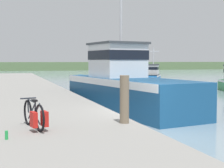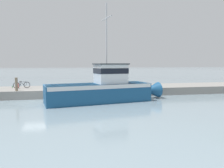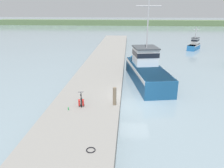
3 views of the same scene
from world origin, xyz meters
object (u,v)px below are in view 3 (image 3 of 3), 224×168
object	(u,v)px
boat_orange_near	(194,45)
water_bottle_on_curb	(68,109)
fishing_boat_main	(146,69)
mooring_post	(115,96)
bicycle_touring	(81,100)

from	to	relation	value
boat_orange_near	water_bottle_on_curb	size ratio (longest dim) A/B	23.03
fishing_boat_main	boat_orange_near	size ratio (longest dim) A/B	2.56
mooring_post	water_bottle_on_curb	size ratio (longest dim) A/B	6.79
bicycle_touring	mooring_post	xyz separation A→B (m)	(2.53, 0.14, 0.33)
mooring_post	water_bottle_on_curb	distance (m)	3.51
bicycle_touring	water_bottle_on_curb	size ratio (longest dim) A/B	8.75
fishing_boat_main	water_bottle_on_curb	distance (m)	11.59
fishing_boat_main	bicycle_touring	bearing A→B (deg)	-132.19
boat_orange_near	bicycle_touring	world-z (taller)	boat_orange_near
fishing_boat_main	bicycle_touring	distance (m)	10.34
boat_orange_near	fishing_boat_main	bearing A→B (deg)	-86.95
bicycle_touring	water_bottle_on_curb	xyz separation A→B (m)	(-0.73, -1.01, -0.26)
boat_orange_near	water_bottle_on_curb	bearing A→B (deg)	-88.31
fishing_boat_main	water_bottle_on_curb	world-z (taller)	fishing_boat_main
bicycle_touring	water_bottle_on_curb	world-z (taller)	bicycle_touring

